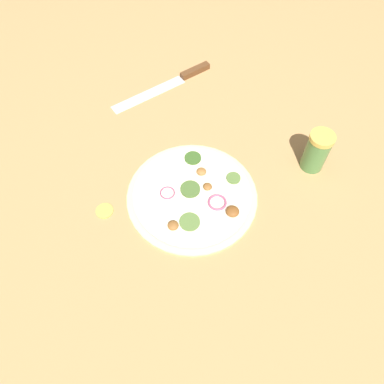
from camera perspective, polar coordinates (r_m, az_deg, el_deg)
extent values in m
plane|color=tan|center=(0.90, 0.00, -0.64)|extent=(3.00, 3.00, 0.00)
cylinder|color=beige|center=(0.90, 0.00, -0.49)|extent=(0.31, 0.31, 0.01)
cylinder|color=#EFE5C1|center=(0.89, 0.00, -0.28)|extent=(0.28, 0.28, 0.00)
ellipsoid|color=brown|center=(0.86, 6.20, -2.95)|extent=(0.03, 0.03, 0.02)
cylinder|color=#567538|center=(0.92, 6.22, 2.33)|extent=(0.03, 0.03, 0.00)
cylinder|color=#47662D|center=(0.90, -0.15, 0.48)|extent=(0.05, 0.05, 0.01)
ellipsoid|color=brown|center=(0.90, 2.37, 0.85)|extent=(0.02, 0.02, 0.01)
cylinder|color=#567538|center=(0.85, -0.36, -4.57)|extent=(0.05, 0.05, 0.00)
ellipsoid|color=brown|center=(0.84, -2.90, -5.10)|extent=(0.03, 0.03, 0.01)
torus|color=#934266|center=(0.89, -3.77, -0.12)|extent=(0.04, 0.04, 0.00)
ellipsoid|color=#996633|center=(0.92, 1.45, 3.14)|extent=(0.02, 0.02, 0.01)
cylinder|color=#385B23|center=(0.95, 0.13, 5.21)|extent=(0.04, 0.04, 0.00)
torus|color=#A34C70|center=(0.88, 3.87, -1.58)|extent=(0.05, 0.05, 0.01)
cube|color=silver|center=(1.14, -6.61, 14.59)|extent=(0.08, 0.24, 0.00)
cube|color=brown|center=(1.20, 0.48, 17.99)|extent=(0.04, 0.10, 0.02)
cylinder|color=#4C7F42|center=(0.97, 18.37, 5.69)|extent=(0.06, 0.06, 0.10)
cylinder|color=gold|center=(0.93, 19.29, 7.83)|extent=(0.06, 0.06, 0.01)
cylinder|color=gold|center=(0.90, -13.21, -2.74)|extent=(0.04, 0.04, 0.01)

